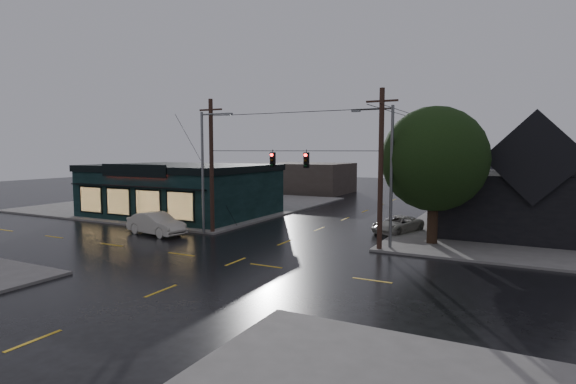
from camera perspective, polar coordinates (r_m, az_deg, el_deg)
The scene contains 17 objects.
ground_plane at distance 26.08m, azimuth -6.66°, elevation -8.79°, with size 160.00×160.00×0.00m, color black.
sidewalk_nw at distance 53.71m, azimuth -12.43°, elevation -1.49°, with size 28.00×28.00×0.15m, color slate.
pizza_shop at distance 44.88m, azimuth -13.35°, elevation 0.35°, with size 16.30×12.34×4.90m.
ne_building at distance 37.99m, azimuth 28.55°, elevation 1.86°, with size 12.60×11.60×8.75m.
corner_tree at distance 31.14m, azimuth 18.08°, elevation 3.98°, with size 6.92×6.92×9.09m.
utility_pole_nw at distance 34.95m, azimuth -9.55°, elevation -5.20°, with size 2.00×0.32×10.15m, color black, non-canonical shape.
utility_pole_ne at distance 29.19m, azimuth 11.50°, elevation -7.33°, with size 2.00×0.32×10.15m, color black, non-canonical shape.
utility_pole_far_a at distance 49.94m, azimuth 18.28°, elevation -2.23°, with size 2.00×0.32×9.65m, color black, non-canonical shape.
utility_pole_far_b at distance 69.65m, azimuth 20.90°, elevation -0.24°, with size 2.00×0.32×9.15m, color black, non-canonical shape.
utility_pole_far_c at distance 89.49m, azimuth 22.36°, elevation 0.87°, with size 2.00×0.32×9.15m, color black, non-canonical shape.
span_signal_assembly at distance 30.85m, azimuth 0.16°, elevation 4.13°, with size 13.00×0.48×1.23m.
streetlight_nw at distance 34.58m, azimuth -10.65°, elevation -5.33°, with size 5.40×0.30×9.15m, color slate, non-canonical shape.
streetlight_ne at distance 29.72m, azimuth 12.80°, elevation -7.13°, with size 5.40×0.30×9.15m, color slate, non-canonical shape.
bg_building_west at distance 67.27m, azimuth 2.53°, elevation 1.80°, with size 12.00×10.00×4.40m, color #3A302A.
bg_building_east at distance 66.05m, azimuth 28.90°, elevation 1.60°, with size 14.00×12.00×5.60m, color #25262A.
sedan_cream at distance 35.19m, azimuth -16.38°, elevation -3.89°, with size 1.77×5.08×1.67m, color beige.
suv_silver at distance 35.54m, azimuth 13.70°, elevation -4.03°, with size 2.17×4.70×1.31m, color #B3B0A5.
Camera 1 is at (14.20, -20.93, 6.35)m, focal length 28.00 mm.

